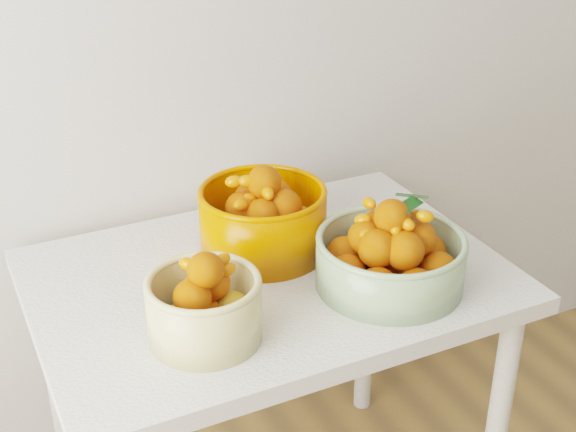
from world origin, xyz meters
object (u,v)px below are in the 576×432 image
table (269,310)px  bowl_cream (204,306)px  bowl_orange (263,219)px  bowl_green (390,256)px

table → bowl_cream: 0.31m
bowl_cream → bowl_orange: size_ratio=0.77×
table → bowl_cream: bowl_cream is taller
bowl_green → bowl_orange: 0.30m
table → bowl_cream: size_ratio=3.51×
bowl_cream → bowl_green: size_ratio=0.77×
bowl_orange → table: bearing=-107.8°
bowl_cream → table: bearing=38.0°
table → bowl_cream: (-0.21, -0.16, 0.17)m
table → bowl_orange: 0.20m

